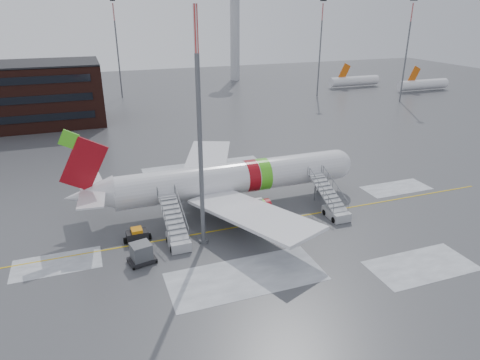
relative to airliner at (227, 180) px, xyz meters
name	(u,v)px	position (x,y,z in m)	size (l,w,h in m)	color
ground	(264,218)	(2.95, -4.56, -3.42)	(260.00, 260.00, 0.00)	#494C4F
airliner	(227,180)	(0.00, 0.00, 0.00)	(35.03, 32.97, 11.18)	silver
airstair_fwd	(333,207)	(10.73, -6.54, -2.35)	(2.05, 7.70, 3.48)	#A7AAAE
airstair_aft	(177,233)	(-7.58, -6.54, -2.35)	(2.05, 7.70, 3.48)	#A7A9AE
pushback_tug	(276,222)	(3.20, -7.13, -2.74)	(3.02, 2.67, 1.53)	black
uld_container	(141,254)	(-11.48, -9.06, -2.49)	(2.74, 2.22, 1.99)	black
baggage_tractor	(137,236)	(-11.35, -4.90, -2.80)	(2.82, 1.36, 1.45)	black
light_mast_near	(199,126)	(-5.00, -7.42, 8.88)	(1.20, 1.20, 23.65)	#595B60
control_tower	(235,19)	(32.95, 90.44, 15.33)	(6.40, 6.40, 30.00)	#B2B5BA
light_mast_far_ne	(321,42)	(44.95, 57.44, 10.42)	(1.20, 1.20, 24.25)	#595B60
light_mast_far_n	(117,43)	(-5.05, 73.44, 10.42)	(1.20, 1.20, 24.25)	#595B60
light_mast_far_e	(407,45)	(60.95, 43.44, 10.42)	(1.20, 1.20, 24.25)	#595B60
distant_aircraft	(376,90)	(65.45, 59.44, -3.42)	(35.00, 18.00, 8.00)	#D8590C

